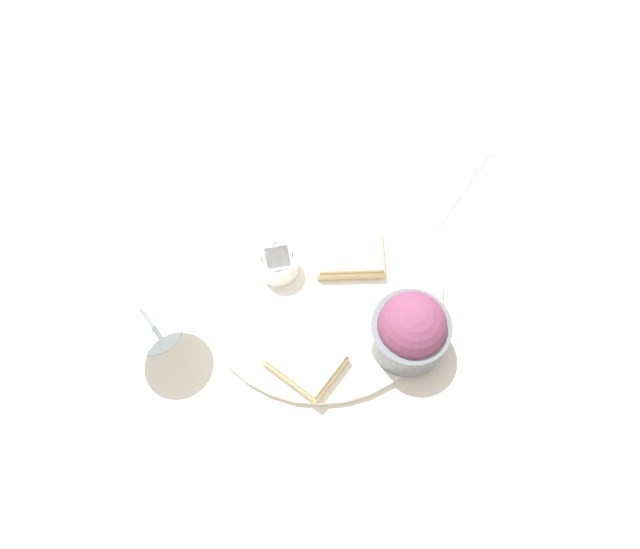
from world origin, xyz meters
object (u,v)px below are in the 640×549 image
Objects in this scene: cheese_toast_far at (306,360)px; fork at (463,189)px; cheese_toast_near at (350,253)px; salad_bowl at (411,329)px; wine_glass at (130,295)px; sauce_ramekin at (278,263)px.

cheese_toast_far reaches higher than fork.
cheese_toast_near and cheese_toast_far have the same top height.
cheese_toast_far is at bearing -155.08° from salad_bowl.
salad_bowl is at bearing 7.76° from wine_glass.
fork is at bearing 38.89° from sauce_ramekin.
sauce_ramekin is 0.10m from cheese_toast_near.
cheese_toast_near is 0.97× the size of cheese_toast_far.
wine_glass is (-0.32, -0.04, 0.05)m from salad_bowl.
cheese_toast_near is 0.67× the size of wine_glass.
wine_glass reaches higher than salad_bowl.
sauce_ramekin reaches higher than cheese_toast_far.
wine_glass reaches higher than cheese_toast_far.
salad_bowl is at bearing -100.76° from fork.
fork is (0.14, 0.15, -0.02)m from cheese_toast_near.
sauce_ramekin is 0.19m from wine_glass.
salad_bowl is 1.86× the size of sauce_ramekin.
cheese_toast_far is (-0.03, -0.15, 0.00)m from cheese_toast_near.
fork is (0.05, 0.24, -0.05)m from salad_bowl.
sauce_ramekin is 0.51× the size of cheese_toast_near.
cheese_toast_far is at bearing -2.98° from wine_glass.
salad_bowl reaches higher than sauce_ramekin.
sauce_ramekin is at bearing 160.80° from salad_bowl.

